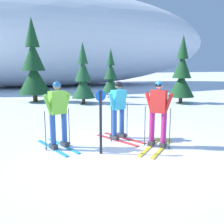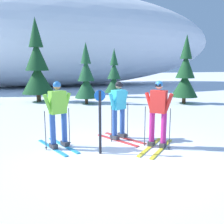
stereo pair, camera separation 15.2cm
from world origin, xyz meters
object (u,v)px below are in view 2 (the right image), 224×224
at_px(pine_tree_center_right, 114,77).
at_px(pine_tree_far_right, 185,75).
at_px(skier_cyan_jacket, 119,109).
at_px(pine_tree_center, 86,78).
at_px(pine_tree_center_left, 37,67).
at_px(skier_red_jacket, 158,113).
at_px(trail_marker_post, 100,118).
at_px(skier_lime_jacket, 58,113).

bearing_deg(pine_tree_center_right, pine_tree_far_right, -54.92).
height_order(skier_cyan_jacket, pine_tree_center, pine_tree_center).
relative_size(skier_cyan_jacket, pine_tree_center_right, 0.52).
bearing_deg(pine_tree_center_left, skier_red_jacket, -75.62).
xyz_separation_m(skier_cyan_jacket, pine_tree_center_right, (3.27, 9.77, 0.49)).
bearing_deg(trail_marker_post, skier_red_jacket, -0.74).
xyz_separation_m(skier_lime_jacket, pine_tree_center_right, (5.11, 10.02, 0.45)).
bearing_deg(trail_marker_post, skier_lime_jacket, 139.49).
height_order(skier_lime_jacket, pine_tree_far_right, pine_tree_far_right).
bearing_deg(skier_red_jacket, pine_tree_far_right, 50.73).
height_order(skier_red_jacket, pine_tree_center, pine_tree_center).
relative_size(skier_lime_jacket, pine_tree_far_right, 0.46).
distance_m(skier_red_jacket, pine_tree_center_right, 11.15).
xyz_separation_m(pine_tree_center_right, pine_tree_far_right, (2.93, -4.17, 0.24)).
bearing_deg(pine_tree_center_left, trail_marker_post, -84.42).
xyz_separation_m(skier_cyan_jacket, pine_tree_far_right, (6.20, 5.60, 0.73)).
xyz_separation_m(skier_cyan_jacket, pine_tree_center, (0.71, 7.36, 0.55)).
height_order(skier_cyan_jacket, trail_marker_post, skier_cyan_jacket).
relative_size(skier_lime_jacket, pine_tree_center_left, 0.36).
bearing_deg(trail_marker_post, pine_tree_center_right, 68.96).
bearing_deg(pine_tree_center, skier_cyan_jacket, -95.50).
xyz_separation_m(pine_tree_center_right, trail_marker_post, (-4.17, -10.83, -0.49)).
distance_m(skier_red_jacket, pine_tree_center, 8.45).
xyz_separation_m(skier_lime_jacket, pine_tree_center_left, (-0.06, 9.48, 1.15)).
height_order(pine_tree_center_left, trail_marker_post, pine_tree_center_left).
height_order(skier_red_jacket, trail_marker_post, skier_red_jacket).
distance_m(skier_lime_jacket, pine_tree_center, 8.04).
bearing_deg(skier_red_jacket, pine_tree_center_right, 76.88).
height_order(skier_red_jacket, pine_tree_center_right, pine_tree_center_right).
distance_m(skier_cyan_jacket, pine_tree_far_right, 8.38).
height_order(pine_tree_center, trail_marker_post, pine_tree_center).
bearing_deg(pine_tree_center_left, pine_tree_far_right, -24.14).
relative_size(pine_tree_far_right, trail_marker_post, 2.41).
bearing_deg(pine_tree_far_right, skier_cyan_jacket, -137.93).
bearing_deg(pine_tree_far_right, skier_red_jacket, -129.27).
relative_size(skier_red_jacket, trail_marker_post, 1.12).
bearing_deg(skier_lime_jacket, pine_tree_center_right, 62.97).
bearing_deg(pine_tree_far_right, trail_marker_post, -136.83).
bearing_deg(skier_red_jacket, pine_tree_center, 90.21).
relative_size(skier_red_jacket, pine_tree_center, 0.52).
height_order(skier_cyan_jacket, pine_tree_center_left, pine_tree_center_left).
distance_m(skier_cyan_jacket, pine_tree_center_left, 9.50).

